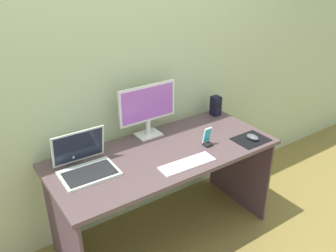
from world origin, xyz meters
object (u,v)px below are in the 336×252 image
Objects in this scene: keyboard_external at (187,164)px; mouse at (253,137)px; speaker_right at (216,106)px; laptop at (86,164)px; monitor at (148,108)px; fishbowl at (69,150)px; phone_in_dock at (207,139)px.

keyboard_external is 3.82× the size of mouse.
speaker_right is 0.47× the size of laptop.
monitor is 1.20× the size of keyboard_external.
fishbowl is at bearing 152.08° from mouse.
speaker_right is 1.64× the size of mouse.
speaker_right reaches higher than fishbowl.
laptop is 0.92× the size of keyboard_external.
phone_in_dock is at bearing -11.81° from laptop.
mouse is (1.17, -0.30, -0.03)m from laptop.
mouse is at bearing -14.39° from laptop.
phone_in_dock is (-0.39, -0.36, -0.03)m from speaker_right.
keyboard_external is (0.57, -0.30, -0.05)m from laptop.
mouse is 0.72× the size of phone_in_dock.
monitor is 3.31× the size of phone_in_dock.
phone_in_dock is at bearing 26.76° from keyboard_external.
monitor is at bearing 18.35° from laptop.
phone_in_dock is (0.26, -0.37, -0.18)m from monitor.
laptop is 2.53× the size of phone_in_dock.
monitor reaches higher than laptop.
fishbowl is 1.30m from mouse.
laptop is at bearing 154.87° from keyboard_external.
speaker_right is at bearing 0.17° from fishbowl.
keyboard_external is 2.75× the size of phone_in_dock.
monitor is 0.63m from fishbowl.
keyboard_external is at bearing -38.34° from fishbowl.
speaker_right is at bearing 42.70° from phone_in_dock.
mouse is at bearing -20.74° from phone_in_dock.
speaker_right reaches higher than mouse.
laptop is 0.86m from phone_in_dock.
fishbowl is at bearing 144.01° from keyboard_external.
laptop is at bearing 159.54° from mouse.
monitor reaches higher than fishbowl.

